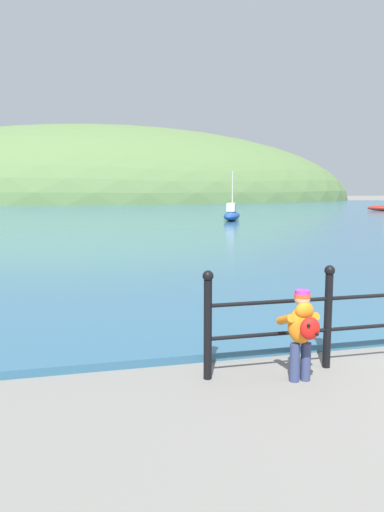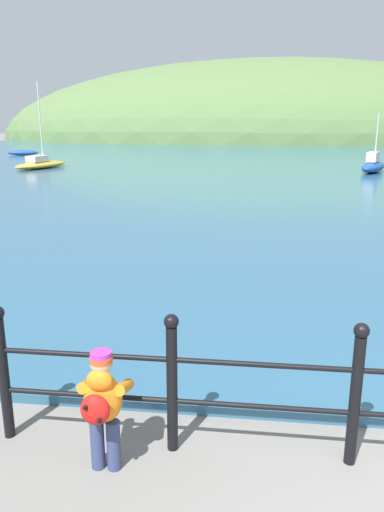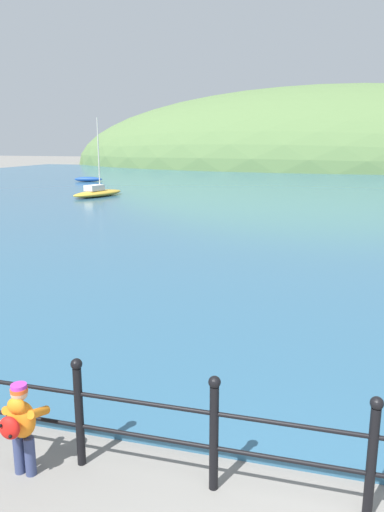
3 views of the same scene
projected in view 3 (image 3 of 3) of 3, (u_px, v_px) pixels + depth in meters
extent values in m
cube|color=#2D5B7A|center=(335.00, 192.00, 33.26)|extent=(80.00, 60.00, 0.10)
ellipsoid|color=#567542|center=(335.00, 166.00, 69.75)|extent=(75.98, 41.79, 21.50)
cylinder|color=black|center=(79.00, 417.00, 5.20)|extent=(0.09, 0.09, 1.10)
sphere|color=black|center=(76.00, 364.00, 5.07)|extent=(0.12, 0.12, 0.12)
cylinder|color=black|center=(214.00, 439.00, 4.83)|extent=(0.09, 0.09, 1.10)
sphere|color=black|center=(215.00, 382.00, 4.69)|extent=(0.12, 0.12, 0.12)
cylinder|color=black|center=(371.00, 464.00, 4.45)|extent=(0.09, 0.09, 1.10)
sphere|color=black|center=(377.00, 403.00, 4.31)|extent=(0.12, 0.12, 0.12)
cylinder|color=black|center=(291.00, 425.00, 4.58)|extent=(7.21, 0.04, 0.04)
cylinder|color=black|center=(289.00, 460.00, 4.66)|extent=(7.21, 0.04, 0.04)
cylinder|color=navy|center=(19.00, 454.00, 5.14)|extent=(0.11, 0.11, 0.42)
cylinder|color=navy|center=(30.00, 456.00, 5.11)|extent=(0.11, 0.11, 0.42)
ellipsoid|color=orange|center=(21.00, 419.00, 5.03)|extent=(0.30, 0.22, 0.40)
ellipsoid|color=orange|center=(17.00, 406.00, 4.94)|extent=(0.20, 0.12, 0.18)
cylinder|color=orange|center=(14.00, 408.00, 5.14)|extent=(0.09, 0.31, 0.19)
cylinder|color=orange|center=(39.00, 412.00, 5.07)|extent=(0.09, 0.31, 0.19)
sphere|color=tan|center=(19.00, 393.00, 4.97)|extent=(0.17, 0.17, 0.17)
cylinder|color=#E5511E|center=(19.00, 390.00, 4.96)|extent=(0.17, 0.17, 0.04)
cylinder|color=#B233AD|center=(19.00, 386.00, 4.95)|extent=(0.16, 0.16, 0.04)
ellipsoid|color=red|center=(9.00, 428.00, 4.85)|extent=(0.22, 0.13, 0.24)
sphere|color=black|center=(0.00, 426.00, 4.79)|extent=(0.04, 0.04, 0.04)
sphere|color=black|center=(10.00, 437.00, 4.78)|extent=(0.04, 0.04, 0.04)
ellipsoid|color=gold|center=(98.00, 193.00, 30.00)|extent=(2.38, 4.05, 0.37)
cube|color=silver|center=(94.00, 188.00, 29.69)|extent=(0.99, 1.24, 0.33)
cylinder|color=beige|center=(99.00, 154.00, 29.64)|extent=(0.07, 0.07, 4.23)
ellipsoid|color=#1E4793|center=(88.00, 179.00, 40.91)|extent=(2.35, 1.21, 0.39)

